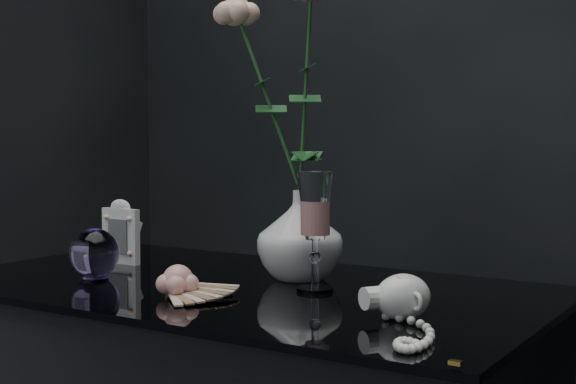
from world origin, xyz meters
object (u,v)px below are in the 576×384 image
Objects in this scene: paperweight at (94,253)px; loose_rose at (178,280)px; wine_glass at (315,232)px; pearl_jar at (403,295)px; vase at (300,235)px; picture_frame at (121,231)px.

paperweight is 0.24m from loose_rose.
pearl_jar is at bearing -27.47° from wine_glass.
vase is 1.77× the size of paperweight.
wine_glass is (0.08, -0.08, 0.02)m from vase.
pearl_jar is (0.68, -0.14, -0.03)m from picture_frame.
paperweight is at bearing -60.86° from picture_frame.
loose_rose is (0.31, -0.19, -0.04)m from picture_frame.
picture_frame reaches higher than pearl_jar.
picture_frame is (-0.47, 0.04, -0.03)m from wine_glass.
pearl_jar is (0.28, -0.18, -0.05)m from vase.
picture_frame is at bearing -159.68° from pearl_jar.
vase is at bearing 55.65° from loose_rose.
wine_glass is 0.23m from loose_rose.
vase reaches higher than paperweight.
wine_glass reaches higher than paperweight.
loose_rose is at bearing -11.74° from paperweight.
picture_frame is 0.37m from loose_rose.
vase is 0.37m from paperweight.
picture_frame is 0.16m from paperweight.
loose_rose is (-0.08, -0.23, -0.05)m from vase.
loose_rose is at bearing -136.37° from wine_glass.
vase is 0.25m from loose_rose.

